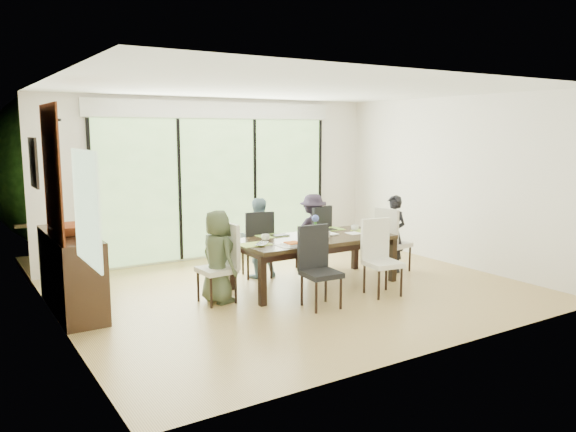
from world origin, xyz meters
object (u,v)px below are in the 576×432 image
table_top (314,239)px  bowl (71,230)px  person_right_end (393,234)px  cup_b (327,234)px  vase (315,232)px  cup_a (265,237)px  person_far_left (257,238)px  chair_far_left (257,243)px  laptop (265,244)px  cup_c (355,228)px  person_left_end (218,257)px  chair_near_left (321,267)px  chair_far_right (312,237)px  sideboard (71,272)px  chair_near_right (383,258)px  person_far_right (313,231)px  chair_right_end (394,239)px  chair_left_end (216,264)px

table_top → bowl: (-3.11, 0.54, 0.35)m
person_right_end → cup_b: (-1.33, -0.10, 0.14)m
vase → cup_b: (0.10, -0.15, -0.01)m
cup_a → bowl: 2.46m
person_far_left → cup_a: person_far_left is taller
chair_far_left → person_right_end: 2.11m
person_right_end → bowl: 4.64m
laptop → cup_c: size_ratio=2.66×
cup_b → person_right_end: bearing=4.3°
table_top → person_left_end: person_left_end is taller
chair_near_left → bowl: bowl is taller
chair_far_right → person_far_left: size_ratio=0.85×
person_left_end → cup_a: size_ratio=10.40×
person_left_end → sideboard: size_ratio=0.70×
person_left_end → sideboard: person_left_end is taller
person_left_end → cup_c: bearing=-98.6°
chair_near_right → vase: chair_near_right is taller
person_far_right → bowl: person_far_right is taller
vase → bowl: (-3.16, 0.49, 0.27)m
chair_right_end → person_far_left: person_far_left is taller
chair_right_end → chair_near_left: same height
chair_far_right → chair_near_right: same height
person_far_right → person_right_end: bearing=151.9°
table_top → person_right_end: size_ratio=1.86×
person_far_right → sideboard: bearing=16.6°
chair_left_end → chair_near_right: bearing=63.0°
chair_right_end → sideboard: (-4.61, 0.64, -0.03)m
person_right_end → person_far_left: 2.10m
chair_near_right → vase: (-0.45, 0.92, 0.24)m
chair_near_left → sideboard: chair_near_left is taller
chair_right_end → person_left_end: 2.98m
chair_far_right → cup_a: chair_far_right is taller
chair_far_left → chair_far_right: (1.00, 0.00, 0.00)m
vase → bowl: size_ratio=0.22×
chair_right_end → person_far_left: (-1.95, 0.83, 0.09)m
cup_b → bowl: size_ratio=0.18×
chair_right_end → person_right_end: 0.09m
chair_far_left → vase: (0.50, -0.80, 0.24)m
laptop → cup_a: 0.29m
chair_left_end → cup_a: bearing=97.1°
table_top → sideboard: sideboard is taller
chair_far_right → cup_b: size_ratio=11.00×
chair_far_left → person_left_end: bearing=54.8°
chair_near_left → chair_near_right: same height
person_far_right → vase: person_far_right is taller
sideboard → cup_c: bearing=-7.9°
vase → sideboard: size_ratio=0.07×
chair_far_right → person_left_end: (-2.03, -0.85, 0.09)m
person_right_end → sideboard: bearing=-102.7°
chair_near_left → person_right_end: bearing=28.0°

